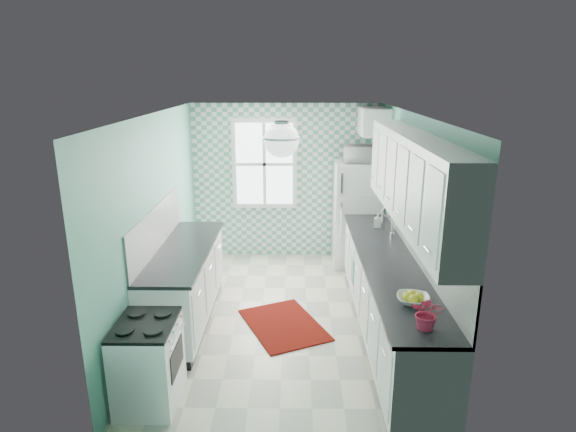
{
  "coord_description": "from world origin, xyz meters",
  "views": [
    {
      "loc": [
        0.12,
        -5.42,
        2.92
      ],
      "look_at": [
        0.05,
        0.25,
        1.25
      ],
      "focal_mm": 30.0,
      "sensor_mm": 36.0,
      "label": 1
    }
  ],
  "objects_px": {
    "fridge": "(357,214)",
    "sink": "(378,237)",
    "potted_plant": "(428,313)",
    "microwave": "(359,154)",
    "stove": "(148,361)",
    "fruit_bowl": "(413,299)",
    "ceiling_light": "(281,140)"
  },
  "relations": [
    {
      "from": "microwave",
      "to": "ceiling_light",
      "type": "bearing_deg",
      "value": 70.66
    },
    {
      "from": "microwave",
      "to": "potted_plant",
      "type": "bearing_deg",
      "value": 94.94
    },
    {
      "from": "stove",
      "to": "potted_plant",
      "type": "distance_m",
      "value": 2.51
    },
    {
      "from": "fridge",
      "to": "sink",
      "type": "relative_size",
      "value": 3.08
    },
    {
      "from": "sink",
      "to": "potted_plant",
      "type": "height_order",
      "value": "sink"
    },
    {
      "from": "potted_plant",
      "to": "microwave",
      "type": "xyz_separation_m",
      "value": [
        -0.09,
        3.76,
        0.68
      ]
    },
    {
      "from": "fridge",
      "to": "sink",
      "type": "distance_m",
      "value": 1.44
    },
    {
      "from": "ceiling_light",
      "to": "microwave",
      "type": "height_order",
      "value": "ceiling_light"
    },
    {
      "from": "potted_plant",
      "to": "sink",
      "type": "bearing_deg",
      "value": 89.9
    },
    {
      "from": "microwave",
      "to": "fruit_bowl",
      "type": "bearing_deg",
      "value": 95.14
    },
    {
      "from": "stove",
      "to": "sink",
      "type": "relative_size",
      "value": 1.49
    },
    {
      "from": "fridge",
      "to": "stove",
      "type": "height_order",
      "value": "fridge"
    },
    {
      "from": "stove",
      "to": "microwave",
      "type": "relative_size",
      "value": 1.68
    },
    {
      "from": "fruit_bowl",
      "to": "potted_plant",
      "type": "relative_size",
      "value": 1.01
    },
    {
      "from": "stove",
      "to": "ceiling_light",
      "type": "bearing_deg",
      "value": 36.54
    },
    {
      "from": "fridge",
      "to": "stove",
      "type": "relative_size",
      "value": 2.07
    },
    {
      "from": "ceiling_light",
      "to": "stove",
      "type": "distance_m",
      "value": 2.4
    },
    {
      "from": "ceiling_light",
      "to": "sink",
      "type": "relative_size",
      "value": 0.66
    },
    {
      "from": "fridge",
      "to": "potted_plant",
      "type": "relative_size",
      "value": 5.69
    },
    {
      "from": "stove",
      "to": "sink",
      "type": "height_order",
      "value": "sink"
    },
    {
      "from": "fruit_bowl",
      "to": "microwave",
      "type": "bearing_deg",
      "value": 91.57
    },
    {
      "from": "fridge",
      "to": "stove",
      "type": "bearing_deg",
      "value": -120.29
    },
    {
      "from": "ceiling_light",
      "to": "microwave",
      "type": "xyz_separation_m",
      "value": [
        1.11,
        2.63,
        -0.55
      ]
    },
    {
      "from": "stove",
      "to": "microwave",
      "type": "bearing_deg",
      "value": 58.28
    },
    {
      "from": "ceiling_light",
      "to": "stove",
      "type": "bearing_deg",
      "value": -145.54
    },
    {
      "from": "stove",
      "to": "fruit_bowl",
      "type": "height_order",
      "value": "fruit_bowl"
    },
    {
      "from": "fridge",
      "to": "sink",
      "type": "height_order",
      "value": "fridge"
    },
    {
      "from": "sink",
      "to": "ceiling_light",
      "type": "bearing_deg",
      "value": -135.72
    },
    {
      "from": "sink",
      "to": "fridge",
      "type": "bearing_deg",
      "value": 93.2
    },
    {
      "from": "sink",
      "to": "microwave",
      "type": "bearing_deg",
      "value": 93.19
    },
    {
      "from": "fridge",
      "to": "fruit_bowl",
      "type": "height_order",
      "value": "fridge"
    },
    {
      "from": "ceiling_light",
      "to": "fridge",
      "type": "distance_m",
      "value": 3.22
    }
  ]
}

